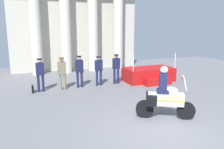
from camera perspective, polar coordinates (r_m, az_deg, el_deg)
name	(u,v)px	position (r m, az deg, el deg)	size (l,w,h in m)	color
ground_plane	(163,131)	(7.74, 12.33, -13.34)	(28.00, 28.00, 0.00)	slate
colonnade_backdrop	(77,18)	(17.27, -8.46, 13.56)	(9.40, 1.57, 7.05)	beige
reviewing_stand	(149,75)	(14.03, 9.09, -0.10)	(2.89, 2.00, 1.70)	#B71414
officer_in_row_0	(40,72)	(12.08, -17.17, 0.51)	(0.40, 0.25, 1.68)	#191E42
officer_in_row_1	(62,71)	(12.18, -12.12, 0.86)	(0.40, 0.25, 1.68)	#7A7056
officer_in_row_2	(79,69)	(12.52, -7.97, 1.35)	(0.40, 0.25, 1.70)	#191E42
officer_in_row_3	(99,68)	(12.79, -3.27, 1.49)	(0.40, 0.25, 1.62)	#191E42
officer_in_row_4	(116,67)	(13.15, 1.05, 1.95)	(0.40, 0.25, 1.68)	#191E42
motorcycle_with_rider	(164,97)	(8.45, 12.52, -5.39)	(1.89, 1.18, 1.90)	black
briefcase_on_ground	(33,89)	(12.23, -18.81, -3.37)	(0.10, 0.32, 0.36)	black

